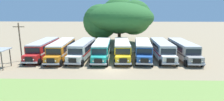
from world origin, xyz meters
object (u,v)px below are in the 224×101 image
object	(u,v)px
parked_bus_slot_1	(62,49)
utility_pole	(20,41)
parked_bus_slot_7	(183,49)
parked_bus_slot_0	(44,48)
parked_bus_slot_6	(162,49)
broad_shade_tree	(119,18)
parked_bus_slot_2	(83,49)
parked_bus_slot_3	(102,49)
parked_bus_slot_4	(122,49)
parked_bus_slot_5	(143,49)

from	to	relation	value
parked_bus_slot_1	utility_pole	world-z (taller)	utility_pole
parked_bus_slot_1	parked_bus_slot_7	bearing A→B (deg)	89.93
parked_bus_slot_7	parked_bus_slot_0	bearing A→B (deg)	-90.72
parked_bus_slot_6	utility_pole	distance (m)	23.15
parked_bus_slot_0	utility_pole	world-z (taller)	utility_pole
parked_bus_slot_0	broad_shade_tree	xyz separation A→B (m)	(13.25, 13.70, 4.67)
parked_bus_slot_2	parked_bus_slot_6	xyz separation A→B (m)	(13.44, 0.37, 0.00)
parked_bus_slot_2	parked_bus_slot_6	distance (m)	13.45
parked_bus_slot_1	parked_bus_slot_3	size ratio (longest dim) A/B	1.00
parked_bus_slot_1	broad_shade_tree	size ratio (longest dim) A/B	0.65
parked_bus_slot_4	parked_bus_slot_6	bearing A→B (deg)	91.55
parked_bus_slot_0	utility_pole	distance (m)	4.08
parked_bus_slot_1	parked_bus_slot_4	world-z (taller)	same
parked_bus_slot_1	parked_bus_slot_5	xyz separation A→B (m)	(13.79, 0.42, 0.00)
parked_bus_slot_0	parked_bus_slot_7	world-z (taller)	same
parked_bus_slot_5	broad_shade_tree	world-z (taller)	broad_shade_tree
parked_bus_slot_0	parked_bus_slot_3	size ratio (longest dim) A/B	1.00
parked_bus_slot_3	parked_bus_slot_6	bearing A→B (deg)	93.24
broad_shade_tree	utility_pole	size ratio (longest dim) A/B	2.77
parked_bus_slot_4	parked_bus_slot_7	distance (m)	10.23
parked_bus_slot_7	utility_pole	xyz separation A→B (m)	(-26.39, -2.36, 1.69)
parked_bus_slot_4	broad_shade_tree	bearing A→B (deg)	-178.95
parked_bus_slot_5	parked_bus_slot_7	xyz separation A→B (m)	(6.68, -0.08, 0.00)
parked_bus_slot_5	broad_shade_tree	bearing A→B (deg)	-159.16
parked_bus_slot_2	parked_bus_slot_5	bearing A→B (deg)	95.74
parked_bus_slot_1	parked_bus_slot_4	xyz separation A→B (m)	(10.23, 0.38, 0.00)
parked_bus_slot_3	parked_bus_slot_5	bearing A→B (deg)	93.08
parked_bus_slot_4	utility_pole	distance (m)	16.42
parked_bus_slot_5	utility_pole	xyz separation A→B (m)	(-19.71, -2.45, 1.69)
parked_bus_slot_0	utility_pole	bearing A→B (deg)	-44.78
parked_bus_slot_1	parked_bus_slot_4	bearing A→B (deg)	91.11
parked_bus_slot_2	parked_bus_slot_7	bearing A→B (deg)	95.01
parked_bus_slot_0	parked_bus_slot_2	size ratio (longest dim) A/B	0.99
broad_shade_tree	parked_bus_slot_1	bearing A→B (deg)	-124.72
parked_bus_slot_2	parked_bus_slot_6	size ratio (longest dim) A/B	1.01
parked_bus_slot_1	parked_bus_slot_2	xyz separation A→B (m)	(3.58, 0.22, 0.00)
parked_bus_slot_4	parked_bus_slot_2	bearing A→B (deg)	-88.85
parked_bus_slot_0	parked_bus_slot_7	size ratio (longest dim) A/B	1.00
parked_bus_slot_2	parked_bus_slot_4	xyz separation A→B (m)	(6.66, 0.16, 0.00)
parked_bus_slot_2	parked_bus_slot_5	xyz separation A→B (m)	(10.21, 0.20, 0.00)
parked_bus_slot_3	parked_bus_slot_6	size ratio (longest dim) A/B	1.00
parked_bus_slot_0	parked_bus_slot_4	bearing A→B (deg)	88.61
parked_bus_slot_0	parked_bus_slot_4	xyz separation A→B (m)	(13.56, -0.24, 0.00)
parked_bus_slot_4	parked_bus_slot_1	bearing A→B (deg)	-88.11
parked_bus_slot_3	utility_pole	bearing A→B (deg)	-79.86
parked_bus_slot_1	parked_bus_slot_7	xyz separation A→B (m)	(20.47, 0.34, 0.00)
parked_bus_slot_6	parked_bus_slot_7	world-z (taller)	same
parked_bus_slot_3	parked_bus_slot_4	distance (m)	3.43
parked_bus_slot_2	parked_bus_slot_1	bearing A→B (deg)	-81.89
broad_shade_tree	utility_pole	world-z (taller)	broad_shade_tree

